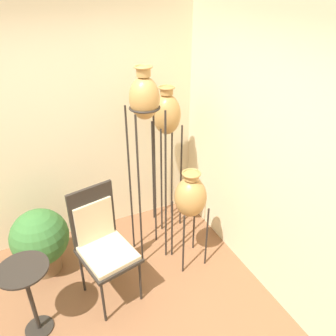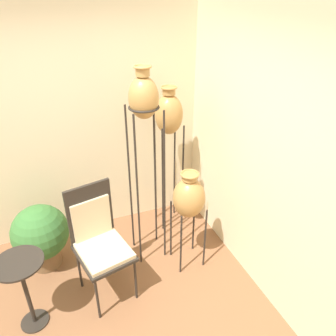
{
  "view_description": "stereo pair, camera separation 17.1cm",
  "coord_description": "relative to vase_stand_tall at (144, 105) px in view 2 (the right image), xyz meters",
  "views": [
    {
      "loc": [
        -0.18,
        -1.71,
        2.66
      ],
      "look_at": [
        1.07,
        1.0,
        1.01
      ],
      "focal_mm": 35.0,
      "sensor_mm": 36.0,
      "label": 1
    },
    {
      "loc": [
        -0.03,
        -1.78,
        2.66
      ],
      "look_at": [
        1.07,
        1.0,
        1.01
      ],
      "focal_mm": 35.0,
      "sensor_mm": 36.0,
      "label": 2
    }
  ],
  "objects": [
    {
      "name": "wall_back",
      "position": [
        -0.82,
        0.75,
        -0.38
      ],
      "size": [
        7.36,
        0.06,
        2.7
      ],
      "color": "beige",
      "rests_on": "ground_plane"
    },
    {
      "name": "wall_right",
      "position": [
        0.89,
        -0.96,
        -0.38
      ],
      "size": [
        0.06,
        7.36,
        2.7
      ],
      "color": "beige",
      "rests_on": "ground_plane"
    },
    {
      "name": "vase_stand_tall",
      "position": [
        0.0,
        0.0,
        0.0
      ],
      "size": [
        0.3,
        0.3,
        2.08
      ],
      "color": "#28231E",
      "rests_on": "ground_plane"
    },
    {
      "name": "vase_stand_medium",
      "position": [
        0.41,
        0.43,
        -0.31
      ],
      "size": [
        0.31,
        0.31,
        1.75
      ],
      "color": "#28231E",
      "rests_on": "ground_plane"
    },
    {
      "name": "vase_stand_short",
      "position": [
        0.34,
        -0.3,
        -0.91
      ],
      "size": [
        0.32,
        0.32,
        1.11
      ],
      "color": "#28231E",
      "rests_on": "ground_plane"
    },
    {
      "name": "chair",
      "position": [
        -0.58,
        -0.32,
        -1.1
      ],
      "size": [
        0.56,
        0.6,
        1.13
      ],
      "rotation": [
        0.0,
        0.0,
        0.23
      ],
      "color": "#28231E",
      "rests_on": "ground_plane"
    },
    {
      "name": "side_table",
      "position": [
        -1.26,
        -0.5,
        -1.21
      ],
      "size": [
        0.41,
        0.41,
        0.73
      ],
      "color": "#28231E",
      "rests_on": "ground_plane"
    },
    {
      "name": "potted_plant",
      "position": [
        -1.11,
        0.21,
        -1.33
      ],
      "size": [
        0.58,
        0.58,
        0.73
      ],
      "color": "brown",
      "rests_on": "ground_plane"
    }
  ]
}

